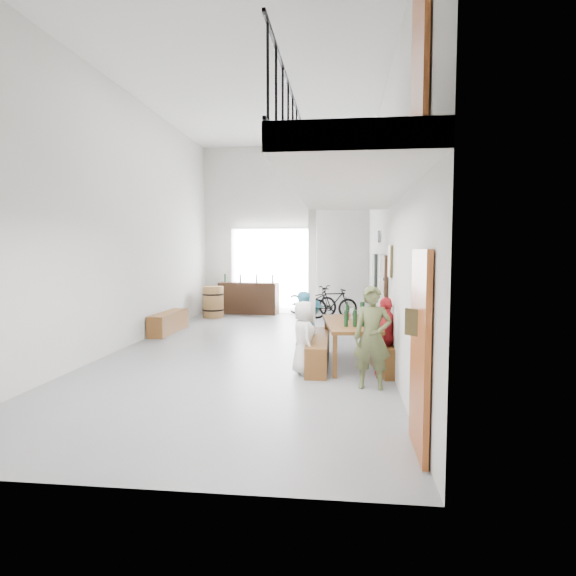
# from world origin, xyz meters

# --- Properties ---
(floor) EXTENTS (12.00, 12.00, 0.00)m
(floor) POSITION_xyz_m (0.00, 0.00, 0.00)
(floor) COLOR slate
(floor) RESTS_ON ground
(room_walls) EXTENTS (12.00, 12.00, 12.00)m
(room_walls) POSITION_xyz_m (0.00, 0.00, 3.55)
(room_walls) COLOR silver
(room_walls) RESTS_ON ground
(gateway_portal) EXTENTS (2.80, 0.08, 2.80)m
(gateway_portal) POSITION_xyz_m (-0.40, 5.94, 1.40)
(gateway_portal) COLOR white
(gateway_portal) RESTS_ON ground
(right_wall_decor) EXTENTS (0.07, 8.28, 5.07)m
(right_wall_decor) POSITION_xyz_m (2.70, -1.87, 1.74)
(right_wall_decor) COLOR #9E4318
(right_wall_decor) RESTS_ON ground
(balcony) EXTENTS (1.52, 5.62, 4.00)m
(balcony) POSITION_xyz_m (1.98, -3.13, 2.96)
(balcony) COLOR silver
(balcony) RESTS_ON ground
(tasting_table) EXTENTS (1.09, 2.18, 0.79)m
(tasting_table) POSITION_xyz_m (2.05, -1.17, 0.71)
(tasting_table) COLOR brown
(tasting_table) RESTS_ON ground
(bench_inner) EXTENTS (0.38, 2.25, 0.52)m
(bench_inner) POSITION_xyz_m (1.47, -1.20, 0.26)
(bench_inner) COLOR brown
(bench_inner) RESTS_ON ground
(bench_wall) EXTENTS (0.61, 2.22, 0.51)m
(bench_wall) POSITION_xyz_m (2.57, -1.12, 0.25)
(bench_wall) COLOR brown
(bench_wall) RESTS_ON ground
(tableware) EXTENTS (0.47, 1.14, 0.35)m
(tableware) POSITION_xyz_m (2.12, -1.31, 0.93)
(tableware) COLOR black
(tableware) RESTS_ON tasting_table
(side_bench) EXTENTS (0.42, 1.84, 0.52)m
(side_bench) POSITION_xyz_m (-2.50, 1.82, 0.26)
(side_bench) COLOR brown
(side_bench) RESTS_ON ground
(oak_barrel) EXTENTS (0.66, 0.66, 0.97)m
(oak_barrel) POSITION_xyz_m (-2.11, 4.65, 0.49)
(oak_barrel) COLOR brown
(oak_barrel) RESTS_ON ground
(serving_counter) EXTENTS (2.01, 0.76, 1.03)m
(serving_counter) POSITION_xyz_m (-1.18, 5.65, 0.52)
(serving_counter) COLOR #332112
(serving_counter) RESTS_ON ground
(counter_bottles) EXTENTS (1.70, 0.29, 0.28)m
(counter_bottles) POSITION_xyz_m (-1.18, 5.66, 1.17)
(counter_bottles) COLOR black
(counter_bottles) RESTS_ON serving_counter
(guest_left_a) EXTENTS (0.56, 0.70, 1.24)m
(guest_left_a) POSITION_xyz_m (1.26, -1.89, 0.62)
(guest_left_a) COLOR white
(guest_left_a) RESTS_ON ground
(guest_left_b) EXTENTS (0.47, 0.57, 1.36)m
(guest_left_b) POSITION_xyz_m (1.24, -1.29, 0.68)
(guest_left_b) COLOR #286A87
(guest_left_b) RESTS_ON ground
(guest_left_c) EXTENTS (0.54, 0.63, 1.11)m
(guest_left_c) POSITION_xyz_m (1.23, -0.80, 0.56)
(guest_left_c) COLOR white
(guest_left_c) RESTS_ON ground
(guest_left_d) EXTENTS (0.48, 0.75, 1.10)m
(guest_left_d) POSITION_xyz_m (1.31, -0.18, 0.55)
(guest_left_d) COLOR #286A87
(guest_left_d) RESTS_ON ground
(guest_right_a) EXTENTS (0.54, 0.83, 1.31)m
(guest_right_a) POSITION_xyz_m (2.64, -1.76, 0.66)
(guest_right_a) COLOR red
(guest_right_a) RESTS_ON ground
(guest_right_b) EXTENTS (0.54, 1.06, 1.09)m
(guest_right_b) POSITION_xyz_m (2.70, -1.10, 0.55)
(guest_right_b) COLOR black
(guest_right_b) RESTS_ON ground
(guest_right_c) EXTENTS (0.49, 0.64, 1.16)m
(guest_right_c) POSITION_xyz_m (2.65, -0.40, 0.58)
(guest_right_c) COLOR white
(guest_right_c) RESTS_ON ground
(host_standing) EXTENTS (0.60, 0.42, 1.56)m
(host_standing) POSITION_xyz_m (2.36, -2.63, 0.78)
(host_standing) COLOR #4B512D
(host_standing) RESTS_ON ground
(potted_plant) EXTENTS (0.45, 0.40, 0.45)m
(potted_plant) POSITION_xyz_m (2.45, 1.00, 0.23)
(potted_plant) COLOR #1E4D20
(potted_plant) RESTS_ON ground
(bicycle_near) EXTENTS (1.95, 1.43, 0.98)m
(bicycle_near) POSITION_xyz_m (0.89, 5.58, 0.49)
(bicycle_near) COLOR black
(bicycle_near) RESTS_ON ground
(bicycle_far) EXTENTS (1.64, 0.87, 0.95)m
(bicycle_far) POSITION_xyz_m (1.60, 4.84, 0.47)
(bicycle_far) COLOR black
(bicycle_far) RESTS_ON ground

